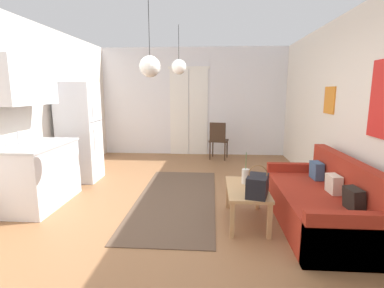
# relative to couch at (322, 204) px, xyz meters

# --- Properties ---
(ground_plane) EXTENTS (5.24, 8.33, 0.10)m
(ground_plane) POSITION_rel_couch_xyz_m (-1.85, 0.12, -0.32)
(ground_plane) COLOR #8E603D
(wall_back) EXTENTS (4.84, 0.13, 2.71)m
(wall_back) POSITION_rel_couch_xyz_m (-1.85, 4.03, 1.07)
(wall_back) COLOR silver
(wall_back) RESTS_ON ground_plane
(wall_right) EXTENTS (0.12, 7.93, 2.71)m
(wall_right) POSITION_rel_couch_xyz_m (0.52, 0.12, 1.08)
(wall_right) COLOR silver
(wall_right) RESTS_ON ground_plane
(area_rug) EXTENTS (1.18, 2.90, 0.01)m
(area_rug) POSITION_rel_couch_xyz_m (-1.89, 0.75, -0.27)
(area_rug) COLOR brown
(area_rug) RESTS_ON ground_plane
(couch) EXTENTS (0.84, 1.92, 0.85)m
(couch) POSITION_rel_couch_xyz_m (0.00, 0.00, 0.00)
(couch) COLOR maroon
(couch) RESTS_ON ground_plane
(coffee_table) EXTENTS (0.49, 0.93, 0.45)m
(coffee_table) POSITION_rel_couch_xyz_m (-0.91, 0.04, 0.11)
(coffee_table) COLOR tan
(coffee_table) RESTS_ON ground_plane
(bamboo_vase) EXTENTS (0.10, 0.10, 0.41)m
(bamboo_vase) POSITION_rel_couch_xyz_m (-0.92, 0.20, 0.28)
(bamboo_vase) COLOR beige
(bamboo_vase) RESTS_ON coffee_table
(handbag) EXTENTS (0.31, 0.38, 0.37)m
(handbag) POSITION_rel_couch_xyz_m (-0.83, -0.25, 0.30)
(handbag) COLOR black
(handbag) RESTS_ON coffee_table
(refrigerator) EXTENTS (0.66, 0.58, 1.79)m
(refrigerator) POSITION_rel_couch_xyz_m (-3.77, 1.62, 0.62)
(refrigerator) COLOR white
(refrigerator) RESTS_ON ground_plane
(kitchen_counter) EXTENTS (0.59, 1.21, 2.09)m
(kitchen_counter) POSITION_rel_couch_xyz_m (-3.82, 0.41, 0.53)
(kitchen_counter) COLOR silver
(kitchen_counter) RESTS_ON ground_plane
(accent_chair) EXTENTS (0.49, 0.48, 0.90)m
(accent_chair) POSITION_rel_couch_xyz_m (-1.20, 3.43, 0.23)
(accent_chair) COLOR #382619
(accent_chair) RESTS_ON ground_plane
(pendant_lamp_near) EXTENTS (0.26, 0.26, 0.90)m
(pendant_lamp_near) POSITION_rel_couch_xyz_m (-2.14, 0.22, 1.66)
(pendant_lamp_near) COLOR black
(pendant_lamp_far) EXTENTS (0.25, 0.25, 0.80)m
(pendant_lamp_far) POSITION_rel_couch_xyz_m (-1.93, 1.54, 1.76)
(pendant_lamp_far) COLOR black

